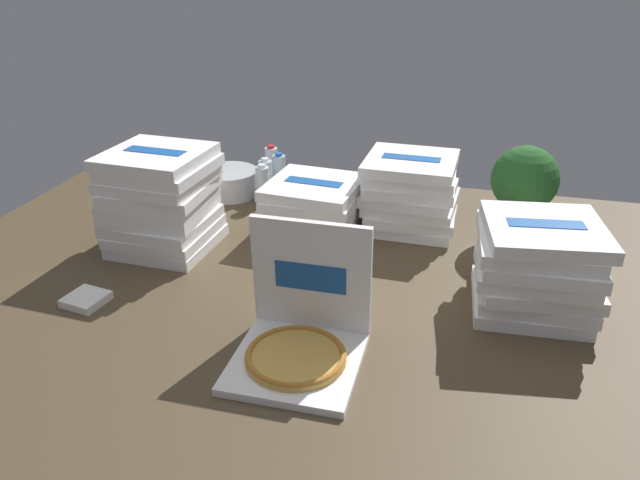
# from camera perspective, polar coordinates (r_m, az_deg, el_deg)

# --- Properties ---
(ground_plane) EXTENTS (3.20, 2.40, 0.02)m
(ground_plane) POSITION_cam_1_polar(r_m,az_deg,el_deg) (2.44, -1.40, -4.08)
(ground_plane) COLOR #4C3D28
(open_pizza_box) EXTENTS (0.40, 0.41, 0.42)m
(open_pizza_box) POSITION_cam_1_polar(r_m,az_deg,el_deg) (1.98, -1.80, -8.64)
(open_pizza_box) COLOR white
(open_pizza_box) RESTS_ON ground_plane
(pizza_stack_center_near) EXTENTS (0.43, 0.44, 0.24)m
(pizza_stack_center_near) POSITION_cam_1_polar(r_m,az_deg,el_deg) (2.81, -0.64, 3.07)
(pizza_stack_center_near) COLOR white
(pizza_stack_center_near) RESTS_ON ground_plane
(pizza_stack_left_near) EXTENTS (0.44, 0.43, 0.43)m
(pizza_stack_left_near) POSITION_cam_1_polar(r_m,az_deg,el_deg) (2.72, -14.45, 3.62)
(pizza_stack_left_near) COLOR white
(pizza_stack_left_near) RESTS_ON ground_plane
(pizza_stack_center_far) EXTENTS (0.43, 0.43, 0.34)m
(pizza_stack_center_far) POSITION_cam_1_polar(r_m,az_deg,el_deg) (2.87, 8.38, 4.38)
(pizza_stack_center_far) COLOR white
(pizza_stack_center_far) RESTS_ON ground_plane
(pizza_stack_right_near) EXTENTS (0.46, 0.45, 0.34)m
(pizza_stack_right_near) POSITION_cam_1_polar(r_m,az_deg,el_deg) (2.33, 19.37, -2.31)
(pizza_stack_right_near) COLOR white
(pizza_stack_right_near) RESTS_ON ground_plane
(ice_bucket) EXTENTS (0.31, 0.31, 0.13)m
(ice_bucket) POSITION_cam_1_polar(r_m,az_deg,el_deg) (3.29, -8.43, 5.30)
(ice_bucket) COLOR #B7BABF
(ice_bucket) RESTS_ON ground_plane
(water_bottle_0) EXTENTS (0.07, 0.07, 0.21)m
(water_bottle_0) POSITION_cam_1_polar(r_m,az_deg,el_deg) (3.22, -5.04, 5.69)
(water_bottle_0) COLOR silver
(water_bottle_0) RESTS_ON ground_plane
(water_bottle_1) EXTENTS (0.07, 0.07, 0.21)m
(water_bottle_1) POSITION_cam_1_polar(r_m,az_deg,el_deg) (3.43, -4.50, 6.96)
(water_bottle_1) COLOR white
(water_bottle_1) RESTS_ON ground_plane
(water_bottle_2) EXTENTS (0.07, 0.07, 0.21)m
(water_bottle_2) POSITION_cam_1_polar(r_m,az_deg,el_deg) (3.51, -9.63, 7.14)
(water_bottle_2) COLOR white
(water_bottle_2) RESTS_ON ground_plane
(water_bottle_3) EXTENTS (0.07, 0.07, 0.21)m
(water_bottle_3) POSITION_cam_1_polar(r_m,az_deg,el_deg) (3.30, -3.79, 6.21)
(water_bottle_3) COLOR silver
(water_bottle_3) RESTS_ON ground_plane
(water_bottle_4) EXTENTS (0.07, 0.07, 0.21)m
(water_bottle_4) POSITION_cam_1_polar(r_m,az_deg,el_deg) (3.13, -5.32, 5.07)
(water_bottle_4) COLOR silver
(water_bottle_4) RESTS_ON ground_plane
(potted_plant) EXTENTS (0.29, 0.29, 0.42)m
(potted_plant) POSITION_cam_1_polar(r_m,az_deg,el_deg) (2.84, 18.28, 4.56)
(potted_plant) COLOR #513323
(potted_plant) RESTS_ON ground_plane
(napkin_pile) EXTENTS (0.16, 0.16, 0.03)m
(napkin_pile) POSITION_cam_1_polar(r_m,az_deg,el_deg) (2.45, -20.81, -5.16)
(napkin_pile) COLOR white
(napkin_pile) RESTS_ON ground_plane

